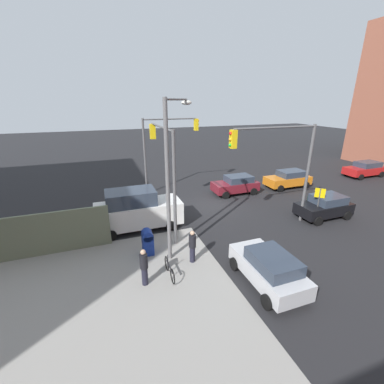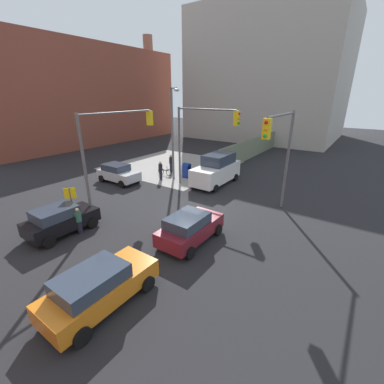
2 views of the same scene
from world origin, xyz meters
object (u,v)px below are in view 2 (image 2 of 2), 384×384
(street_lamp_corner, at_px, (173,128))
(coupe_orange, at_px, (99,286))
(pedestrian_waiting, at_px, (171,163))
(smokestack, at_px, (150,86))
(traffic_signal_nw_corner, at_px, (114,141))
(traffic_signal_se_corner, at_px, (281,146))
(hatchback_maroon, at_px, (190,227))
(hatchback_silver, at_px, (118,173))
(van_white_delivery, at_px, (217,170))
(traffic_signal_ne_corner, at_px, (200,132))
(mailbox_blue, at_px, (187,170))
(bicycle_leaning_on_fence, at_px, (165,172))
(pedestrian_crossing, at_px, (161,170))
(pedestrian_walking_north, at_px, (79,220))
(coupe_black, at_px, (60,220))

(street_lamp_corner, bearing_deg, coupe_orange, -151.72)
(coupe_orange, height_order, pedestrian_waiting, pedestrian_waiting)
(smokestack, height_order, traffic_signal_nw_corner, smokestack)
(traffic_signal_se_corner, bearing_deg, hatchback_maroon, 154.63)
(hatchback_silver, bearing_deg, van_white_delivery, -57.97)
(pedestrian_waiting, bearing_deg, coupe_orange, -46.67)
(traffic_signal_ne_corner, xyz_separation_m, mailbox_blue, (1.70, 2.60, -3.87))
(hatchback_silver, bearing_deg, mailbox_blue, -42.66)
(traffic_signal_nw_corner, bearing_deg, pedestrian_waiting, 17.84)
(traffic_signal_nw_corner, distance_m, hatchback_maroon, 7.46)
(bicycle_leaning_on_fence, bearing_deg, traffic_signal_nw_corner, -160.96)
(street_lamp_corner, relative_size, coupe_orange, 1.86)
(street_lamp_corner, relative_size, van_white_delivery, 1.48)
(traffic_signal_nw_corner, height_order, pedestrian_waiting, traffic_signal_nw_corner)
(traffic_signal_se_corner, relative_size, bicycle_leaning_on_fence, 3.71)
(traffic_signal_nw_corner, relative_size, pedestrian_waiting, 3.62)
(hatchback_silver, relative_size, van_white_delivery, 0.73)
(smokestack, distance_m, pedestrian_crossing, 34.54)
(bicycle_leaning_on_fence, bearing_deg, hatchback_maroon, -133.30)
(pedestrian_walking_north, bearing_deg, traffic_signal_se_corner, 6.07)
(traffic_signal_se_corner, relative_size, coupe_orange, 1.51)
(coupe_black, bearing_deg, smokestack, 36.26)
(street_lamp_corner, distance_m, mailbox_blue, 4.16)
(hatchback_silver, height_order, hatchback_maroon, same)
(traffic_signal_se_corner, distance_m, mailbox_blue, 10.86)
(smokestack, bearing_deg, street_lamp_corner, -133.51)
(street_lamp_corner, bearing_deg, pedestrian_crossing, 127.73)
(smokestack, xyz_separation_m, mailbox_blue, (-22.00, -25.00, -8.23))
(traffic_signal_nw_corner, height_order, mailbox_blue, traffic_signal_nw_corner)
(coupe_orange, bearing_deg, pedestrian_walking_north, 63.96)
(street_lamp_corner, xyz_separation_m, hatchback_silver, (-3.37, 3.72, -3.86))
(van_white_delivery, relative_size, bicycle_leaning_on_fence, 3.09)
(smokestack, height_order, coupe_black, smokestack)
(mailbox_blue, bearing_deg, coupe_black, -178.36)
(coupe_orange, relative_size, pedestrian_crossing, 2.43)
(traffic_signal_nw_corner, relative_size, traffic_signal_se_corner, 1.00)
(traffic_signal_ne_corner, height_order, street_lamp_corner, street_lamp_corner)
(street_lamp_corner, distance_m, coupe_black, 12.01)
(coupe_black, bearing_deg, pedestrian_waiting, 11.83)
(traffic_signal_se_corner, bearing_deg, traffic_signal_nw_corner, 118.19)
(hatchback_maroon, bearing_deg, pedestrian_walking_north, 116.76)
(smokestack, xyz_separation_m, coupe_orange, (-36.69, -31.71, -8.15))
(traffic_signal_se_corner, height_order, traffic_signal_ne_corner, same)
(pedestrian_waiting, bearing_deg, smokestack, 149.11)
(traffic_signal_nw_corner, height_order, pedestrian_crossing, traffic_signal_nw_corner)
(smokestack, relative_size, traffic_signal_se_corner, 2.77)
(mailbox_blue, bearing_deg, traffic_signal_se_corner, -110.70)
(mailbox_blue, height_order, van_white_delivery, van_white_delivery)
(coupe_black, relative_size, hatchback_maroon, 0.95)
(bicycle_leaning_on_fence, bearing_deg, pedestrian_crossing, -153.54)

